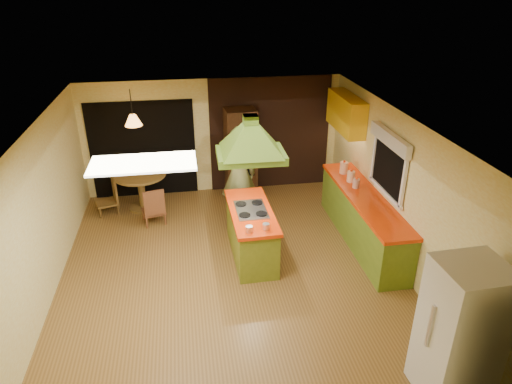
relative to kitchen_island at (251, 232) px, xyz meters
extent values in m
plane|color=brown|center=(-0.40, -0.48, -0.44)|extent=(6.50, 6.50, 0.00)
plane|color=#F1EAAD|center=(-0.40, 2.77, 0.81)|extent=(5.50, 0.00, 5.50)
plane|color=#F1EAAD|center=(-0.40, -3.73, 0.81)|extent=(5.50, 0.00, 5.50)
plane|color=#F1EAAD|center=(-3.15, -0.48, 0.81)|extent=(0.00, 6.50, 6.50)
plane|color=#F1EAAD|center=(2.35, -0.48, 0.81)|extent=(0.00, 6.50, 6.50)
plane|color=silver|center=(-0.40, -0.48, 2.06)|extent=(6.50, 6.50, 0.00)
cube|color=#381E14|center=(0.85, 2.75, 0.81)|extent=(2.64, 0.03, 2.50)
cube|color=black|center=(-1.90, 2.75, 0.61)|extent=(2.20, 0.03, 2.10)
cube|color=olive|center=(2.05, 0.12, -0.01)|extent=(0.58, 3.00, 0.86)
cube|color=#E53807|center=(2.05, 0.12, 0.45)|extent=(0.62, 3.05, 0.06)
cube|color=yellow|center=(2.17, 1.72, 1.51)|extent=(0.34, 1.40, 0.70)
cube|color=black|center=(2.32, -0.08, 1.11)|extent=(0.03, 1.16, 0.96)
cube|color=white|center=(2.27, -0.08, 1.58)|extent=(0.10, 1.35, 0.22)
cube|color=white|center=(-1.50, -1.68, 2.04)|extent=(1.20, 0.60, 0.03)
cube|color=olive|center=(0.00, 0.00, -0.04)|extent=(0.67, 1.67, 0.81)
cube|color=red|center=(0.00, 0.00, 0.40)|extent=(0.73, 1.74, 0.06)
cube|color=silver|center=(0.00, 0.00, 0.44)|extent=(0.51, 0.74, 0.02)
cube|color=#51721C|center=(0.00, 0.00, 1.41)|extent=(1.08, 0.79, 0.13)
pyramid|color=#51721C|center=(0.00, 0.00, 1.92)|extent=(1.08, 0.79, 0.45)
cube|color=#51721C|center=(0.00, 0.00, 1.99)|extent=(0.22, 0.22, 0.14)
imported|color=brown|center=(-0.05, 1.22, 0.53)|extent=(0.78, 0.58, 1.95)
cube|color=white|center=(1.82, -3.23, 0.44)|extent=(0.75, 0.71, 1.76)
cube|color=#472916|center=(0.16, 2.47, 0.52)|extent=(0.67, 0.62, 1.92)
cube|color=black|center=(0.16, 2.17, 0.82)|extent=(0.49, 0.05, 0.45)
cube|color=black|center=(0.16, 2.17, 0.32)|extent=(0.49, 0.05, 0.45)
cylinder|color=brown|center=(-1.96, 2.08, 0.32)|extent=(1.05, 1.05, 0.05)
cylinder|color=brown|center=(-1.96, 2.08, -0.05)|extent=(0.14, 0.14, 0.73)
cylinder|color=brown|center=(-1.96, 2.08, -0.42)|extent=(0.59, 0.59, 0.05)
cone|color=#FF9E3F|center=(-1.96, 2.08, 1.46)|extent=(0.43, 0.43, 0.21)
cylinder|color=#F3DFC3|center=(2.00, 1.13, 0.59)|extent=(0.16, 0.16, 0.23)
cylinder|color=#FDEACC|center=(2.00, 0.74, 0.58)|extent=(0.18, 0.18, 0.20)
cylinder|color=beige|center=(2.00, 0.46, 0.56)|extent=(0.15, 0.15, 0.17)
camera|label=1|loc=(-1.01, -6.65, 4.00)|focal=32.00mm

